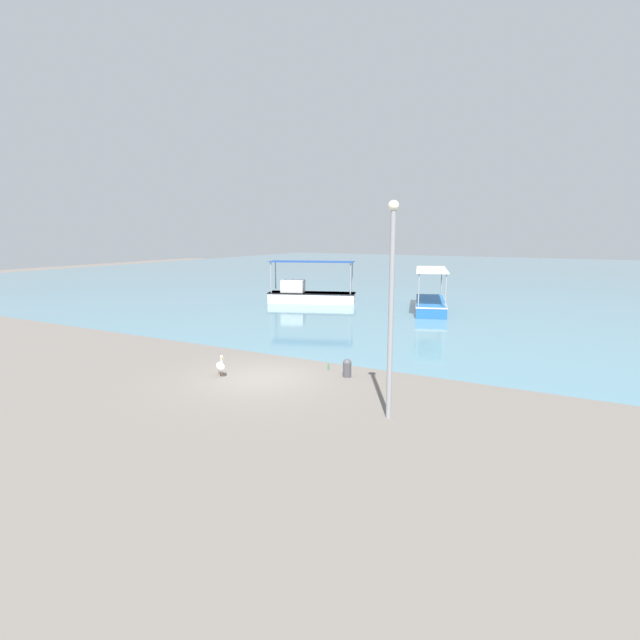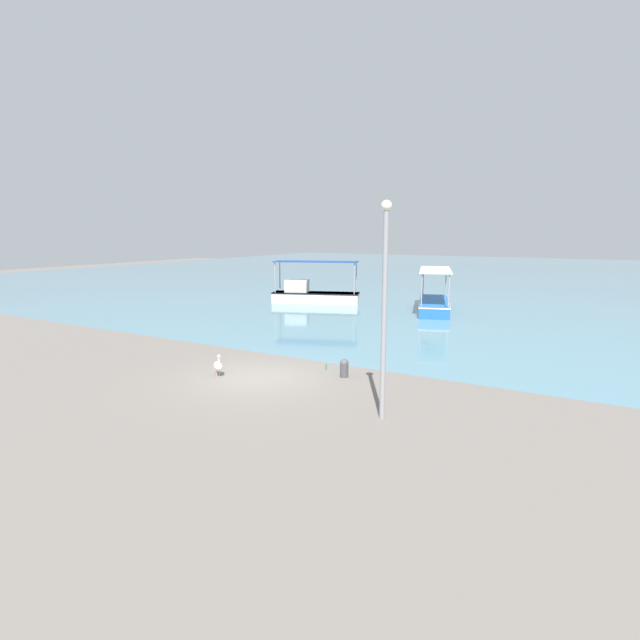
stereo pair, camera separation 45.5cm
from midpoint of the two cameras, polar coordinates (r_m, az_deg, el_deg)
name	(u,v)px [view 2 (the right image)]	position (r m, az deg, el deg)	size (l,w,h in m)	color
ground	(258,378)	(17.60, -6.32, -6.57)	(120.00, 120.00, 0.00)	slate
harbor_water	(508,276)	(62.55, 20.86, 4.77)	(110.00, 90.00, 0.00)	slate
fishing_boat_near_right	(313,294)	(35.83, -0.45, 3.05)	(6.38, 3.68, 2.97)	white
fishing_boat_outer	(434,303)	(32.84, 13.30, 1.90)	(3.74, 6.80, 2.67)	#2463B0
pelican	(218,366)	(17.93, -10.87, -5.14)	(0.72, 0.55, 0.80)	#E0997A
lamp_post	(384,300)	(13.20, 8.35, 2.33)	(0.28, 0.28, 5.81)	gray
mooring_bollard	(344,367)	(17.52, 3.53, -5.44)	(0.31, 0.31, 0.65)	#47474C
glass_bottle	(326,367)	(18.43, 1.42, -5.41)	(0.07, 0.07, 0.27)	#3F7F4C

